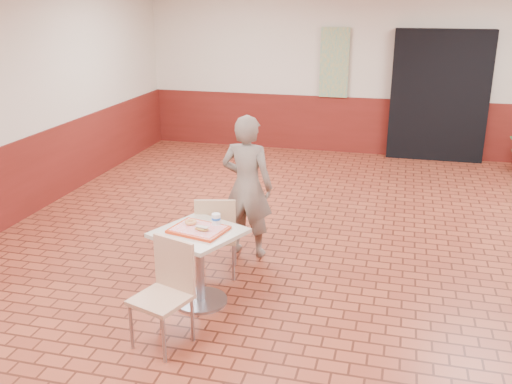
% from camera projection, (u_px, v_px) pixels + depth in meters
% --- Properties ---
extents(room_shell, '(8.01, 10.01, 3.01)m').
position_uv_depth(room_shell, '(333.00, 132.00, 5.31)').
color(room_shell, maroon).
rests_on(room_shell, ground).
extents(wainscot_band, '(8.00, 10.00, 1.00)m').
position_uv_depth(wainscot_band, '(328.00, 231.00, 5.64)').
color(wainscot_band, '#581610').
rests_on(wainscot_band, ground).
extents(corridor_doorway, '(1.60, 0.22, 2.20)m').
position_uv_depth(corridor_doorway, '(439.00, 96.00, 9.63)').
color(corridor_doorway, black).
rests_on(corridor_doorway, ground).
extents(promo_poster, '(0.50, 0.03, 1.20)m').
position_uv_depth(promo_poster, '(334.00, 63.00, 9.94)').
color(promo_poster, gray).
rests_on(promo_poster, wainscot_band).
extents(main_table, '(0.68, 0.68, 0.71)m').
position_uv_depth(main_table, '(199.00, 255.00, 5.15)').
color(main_table, '#B2A68F').
rests_on(main_table, ground).
extents(chair_main_front, '(0.51, 0.51, 0.87)m').
position_uv_depth(chair_main_front, '(166.00, 288.00, 4.56)').
color(chair_main_front, tan).
rests_on(chair_main_front, ground).
extents(chair_main_back, '(0.48, 0.48, 0.86)m').
position_uv_depth(chair_main_back, '(216.00, 232.00, 5.65)').
color(chair_main_back, tan).
rests_on(chair_main_back, ground).
extents(customer, '(0.60, 0.42, 1.55)m').
position_uv_depth(customer, '(247.00, 186.00, 6.08)').
color(customer, '#716457').
rests_on(customer, ground).
extents(serving_tray, '(0.47, 0.37, 0.03)m').
position_uv_depth(serving_tray, '(199.00, 229.00, 5.07)').
color(serving_tray, '#B82E0D').
rests_on(serving_tray, main_table).
extents(ring_donut, '(0.14, 0.14, 0.03)m').
position_uv_depth(ring_donut, '(191.00, 222.00, 5.15)').
color(ring_donut, '#D18B4C').
rests_on(ring_donut, serving_tray).
extents(long_john_donut, '(0.14, 0.09, 0.04)m').
position_uv_depth(long_john_donut, '(202.00, 229.00, 5.00)').
color(long_john_donut, '#B27F34').
rests_on(long_john_donut, serving_tray).
extents(paper_cup, '(0.08, 0.08, 0.10)m').
position_uv_depth(paper_cup, '(216.00, 219.00, 5.13)').
color(paper_cup, silver).
rests_on(paper_cup, serving_tray).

